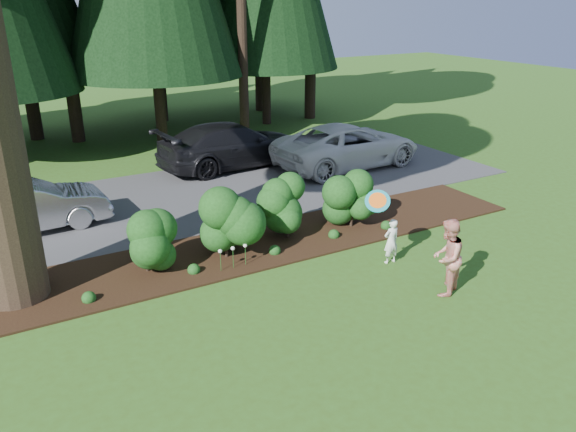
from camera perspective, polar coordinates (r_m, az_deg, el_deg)
The scene contains 11 objects.
ground at distance 10.85m, azimuth 1.27°, elevation -10.09°, with size 80.00×80.00×0.00m, color #325217.
mulch_bed at distance 13.39m, azimuth -5.89°, elevation -3.63°, with size 16.00×2.50×0.05m, color black.
driveway at distance 17.10m, azimuth -11.72°, elevation 1.64°, with size 22.00×6.00×0.03m, color #38383A.
shrub_row at distance 13.29m, azimuth -2.79°, elevation -0.06°, with size 6.53×1.60×1.61m.
lily_cluster at distance 12.38m, azimuth -5.63°, elevation -3.39°, with size 0.69×0.09×0.57m.
car_silver_wagon at distance 15.74m, azimuth -25.15°, elevation 0.90°, with size 1.41×4.05×1.33m, color #AAAAAF.
car_white_suv at distance 20.00m, azimuth 6.07°, elevation 7.15°, with size 2.50×5.43×1.51m, color silver.
car_dark_suv at distance 19.97m, azimuth -5.68°, elevation 7.21°, with size 2.17×5.35×1.55m, color black.
child at distance 12.85m, azimuth 10.44°, elevation -2.53°, with size 0.39×0.25×1.06m, color white.
adult at distance 11.68m, azimuth 15.85°, elevation -4.07°, with size 0.78×0.61×1.61m, color red.
frisbee at distance 12.01m, azimuth 9.09°, elevation 1.52°, with size 0.62×0.47×0.54m.
Camera 1 is at (-4.78, -7.92, 5.66)m, focal length 35.00 mm.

